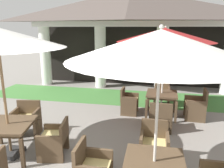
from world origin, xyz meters
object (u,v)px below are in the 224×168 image
object	(u,v)px
patio_table_mid_left	(162,96)
patio_chair_mid_left_east	(196,106)
patio_chair_near_foreground_north	(27,119)
patio_umbrella_mid_right	(160,46)
patio_table_mid_right	(154,166)
patio_chair_mid_right_north	(154,146)
patio_chair_mid_left_south	(161,116)
patio_chair_mid_left_west	(129,102)
patio_chair_mid_left_north	(162,94)
patio_umbrella_mid_left	(165,36)
patio_chair_near_foreground_east	(55,139)
patio_table_near_foreground	(8,128)

from	to	relation	value
patio_table_mid_left	patio_chair_mid_left_east	size ratio (longest dim) A/B	1.01
patio_chair_near_foreground_north	patio_umbrella_mid_right	size ratio (longest dim) A/B	0.31
patio_table_mid_right	patio_chair_mid_right_north	bearing A→B (deg)	90.76
patio_chair_mid_right_north	patio_table_mid_right	bearing A→B (deg)	90.00
patio_chair_mid_left_east	patio_chair_mid_left_south	bearing A→B (deg)	134.87
patio_chair_mid_left_west	patio_chair_near_foreground_north	bearing A→B (deg)	-48.87
patio_umbrella_mid_right	patio_chair_mid_right_north	bearing A→B (deg)	90.76
patio_table_mid_left	patio_table_mid_right	world-z (taller)	patio_table_mid_left
patio_umbrella_mid_right	patio_chair_mid_left_east	bearing A→B (deg)	71.90
patio_chair_near_foreground_north	patio_chair_mid_left_north	world-z (taller)	same
patio_chair_mid_left_north	patio_umbrella_mid_right	bearing A→B (deg)	89.29
patio_umbrella_mid_left	patio_chair_mid_left_south	world-z (taller)	patio_umbrella_mid_left
patio_chair_mid_left_west	patio_umbrella_mid_right	size ratio (longest dim) A/B	0.31
patio_umbrella_mid_left	patio_chair_mid_left_north	world-z (taller)	patio_umbrella_mid_left
patio_umbrella_mid_right	patio_chair_mid_left_west	bearing A→B (deg)	103.23
patio_chair_near_foreground_north	patio_table_mid_right	world-z (taller)	patio_chair_near_foreground_north
patio_chair_near_foreground_north	patio_chair_mid_left_north	distance (m)	4.53
patio_table_mid_left	patio_table_mid_right	xyz separation A→B (m)	(-0.16, -3.65, -0.03)
patio_table_mid_left	patio_chair_mid_left_south	size ratio (longest dim) A/B	1.12
patio_chair_mid_left_west	patio_chair_mid_left_north	size ratio (longest dim) A/B	0.97
patio_chair_near_foreground_east	patio_chair_mid_left_west	xyz separation A→B (m)	(1.24, 2.75, 0.01)
patio_table_near_foreground	patio_table_mid_right	bearing A→B (deg)	-13.69
patio_chair_near_foreground_north	patio_chair_mid_right_north	distance (m)	3.31
patio_chair_mid_left_west	patio_table_mid_right	xyz separation A→B (m)	(0.86, -3.68, 0.23)
patio_table_near_foreground	patio_chair_mid_right_north	bearing A→B (deg)	4.62
patio_chair_near_foreground_east	patio_chair_mid_right_north	size ratio (longest dim) A/B	0.88
patio_table_mid_left	patio_umbrella_mid_right	size ratio (longest dim) A/B	0.34
patio_chair_mid_left_west	patio_chair_mid_left_east	xyz separation A→B (m)	(2.05, -0.06, 0.03)
patio_table_mid_left	patio_chair_mid_left_north	distance (m)	1.05
patio_table_mid_left	patio_chair_mid_left_south	world-z (taller)	patio_chair_mid_left_south
patio_chair_near_foreground_north	patio_chair_mid_left_south	xyz separation A→B (m)	(3.37, 0.92, -0.02)
patio_umbrella_mid_right	patio_chair_mid_left_south	bearing A→B (deg)	87.20
patio_chair_mid_left_south	patio_chair_mid_right_north	bearing A→B (deg)	-93.42
patio_chair_near_foreground_north	patio_chair_mid_left_west	size ratio (longest dim) A/B	1.03
patio_umbrella_mid_left	patio_umbrella_mid_right	size ratio (longest dim) A/B	1.03
patio_table_near_foreground	patio_chair_mid_left_west	distance (m)	3.68
patio_chair_mid_right_north	patio_chair_mid_left_south	bearing A→B (deg)	-95.72
patio_umbrella_mid_right	patio_chair_mid_right_north	world-z (taller)	patio_umbrella_mid_right
patio_chair_mid_right_north	patio_umbrella_mid_right	bearing A→B (deg)	90.00
patio_chair_mid_left_west	patio_chair_mid_left_north	bearing A→B (deg)	134.96
patio_chair_mid_left_east	patio_table_mid_right	distance (m)	3.82
patio_chair_near_foreground_east	patio_chair_mid_right_north	world-z (taller)	patio_chair_mid_right_north
patio_chair_mid_left_south	patio_chair_mid_right_north	size ratio (longest dim) A/B	0.94
patio_chair_mid_right_north	patio_chair_mid_left_north	bearing A→B (deg)	-93.82
patio_chair_near_foreground_north	patio_table_mid_left	distance (m)	3.92
patio_chair_mid_left_east	patio_table_mid_left	bearing A→B (deg)	90.00
patio_chair_mid_left_west	patio_table_near_foreground	bearing A→B (deg)	-35.40
patio_chair_mid_left_east	patio_umbrella_mid_right	distance (m)	4.32
patio_table_near_foreground	patio_chair_near_foreground_east	size ratio (longest dim) A/B	1.46
patio_chair_near_foreground_north	patio_table_near_foreground	bearing A→B (deg)	90.00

